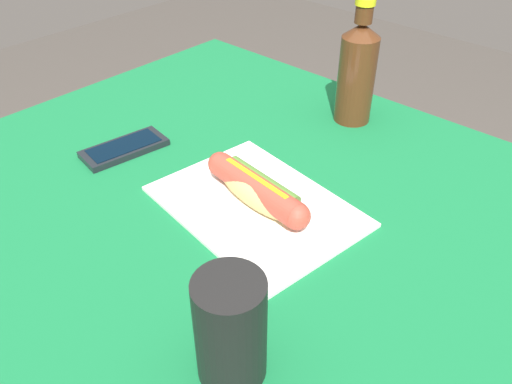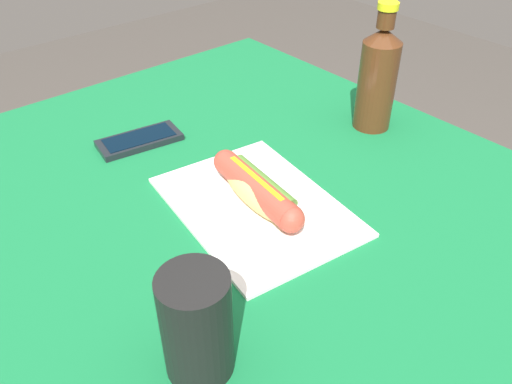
# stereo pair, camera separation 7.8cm
# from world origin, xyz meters

# --- Properties ---
(dining_table) EXTENTS (1.17, 0.97, 0.77)m
(dining_table) POSITION_xyz_m (0.00, 0.00, 0.64)
(dining_table) COLOR brown
(dining_table) RESTS_ON ground
(paper_wrapper) EXTENTS (0.33, 0.26, 0.01)m
(paper_wrapper) POSITION_xyz_m (-0.02, 0.02, 0.77)
(paper_wrapper) COLOR white
(paper_wrapper) RESTS_ON dining_table
(hot_dog) EXTENTS (0.21, 0.07, 0.05)m
(hot_dog) POSITION_xyz_m (-0.02, 0.03, 0.80)
(hot_dog) COLOR #DBB26B
(hot_dog) RESTS_ON paper_wrapper
(cell_phone) EXTENTS (0.09, 0.16, 0.01)m
(cell_phone) POSITION_xyz_m (-0.30, -0.01, 0.77)
(cell_phone) COLOR black
(cell_phone) RESTS_ON dining_table
(soda_bottle) EXTENTS (0.07, 0.07, 0.23)m
(soda_bottle) POSITION_xyz_m (-0.07, 0.36, 0.87)
(soda_bottle) COLOR #4C2814
(soda_bottle) RESTS_ON dining_table
(drinking_cup) EXTENTS (0.08, 0.08, 0.13)m
(drinking_cup) POSITION_xyz_m (0.16, -0.20, 0.83)
(drinking_cup) COLOR black
(drinking_cup) RESTS_ON dining_table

